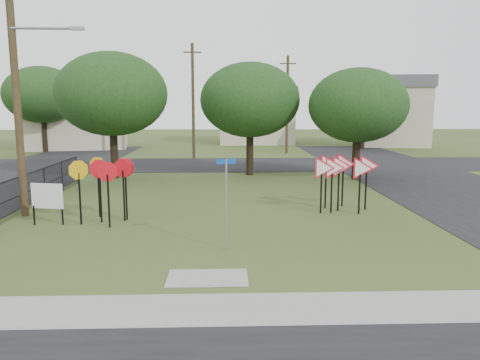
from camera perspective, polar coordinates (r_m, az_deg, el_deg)
name	(u,v)px	position (r m, az deg, el deg)	size (l,w,h in m)	color
ground	(210,249)	(14.11, -3.65, -8.39)	(140.00, 140.00, 0.00)	#31461A
sidewalk	(204,309)	(10.18, -4.35, -15.46)	(30.00, 1.60, 0.02)	gray
planting_strip	(202,338)	(9.11, -4.68, -18.61)	(30.00, 0.80, 0.02)	#31461A
street_right	(448,188)	(26.49, 23.98, -0.87)	(8.00, 50.00, 0.02)	black
street_far	(218,165)	(33.72, -2.66, 1.90)	(60.00, 8.00, 0.02)	black
curb_pad	(207,278)	(11.84, -3.99, -11.84)	(2.00, 1.20, 0.02)	gray
street_name_sign	(226,198)	(13.61, -1.66, -2.20)	(0.55, 0.12, 2.71)	gray
stop_sign_cluster	(106,175)	(17.60, -16.08, 0.58)	(2.16, 1.80, 2.33)	black
yield_sign_cluster	(341,169)	(19.19, 12.25, 1.33)	(2.97, 1.84, 2.32)	black
info_board	(47,197)	(17.96, -22.45, -1.98)	(1.19, 0.28, 1.51)	black
utility_pole_main	(17,79)	(19.54, -25.55, 11.09)	(3.55, 0.33, 10.00)	#453520
far_pole_a	(193,101)	(37.53, -5.74, 9.62)	(1.40, 0.24, 9.00)	#453520
far_pole_b	(287,104)	(41.83, 5.78, 9.22)	(1.40, 0.24, 8.50)	#453520
far_pole_c	(109,101)	(44.69, -15.65, 9.24)	(1.40, 0.24, 9.00)	#453520
fence_run	(34,188)	(21.56, -23.79, -0.90)	(0.05, 11.55, 1.50)	black
house_left	(79,111)	(49.60, -19.05, 7.94)	(10.58, 8.88, 7.20)	#BDB598
house_mid	(255,115)	(53.58, 1.89, 7.94)	(8.40, 8.40, 6.20)	#BDB598
house_right	(390,111)	(52.49, 17.79, 8.04)	(8.30, 8.30, 7.20)	#BDB598
tree_near_left	(112,94)	(28.20, -15.37, 10.04)	(6.40, 6.40, 7.27)	black
tree_near_mid	(250,100)	(28.50, 1.23, 9.71)	(6.00, 6.00, 6.80)	black
tree_near_right	(358,105)	(27.52, 14.19, 8.81)	(5.60, 5.60, 6.33)	black
tree_far_left	(42,95)	(46.47, -22.99, 9.55)	(6.80, 6.80, 7.73)	black
tree_far_right	(364,102)	(47.44, 14.87, 9.17)	(6.00, 6.00, 6.80)	black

